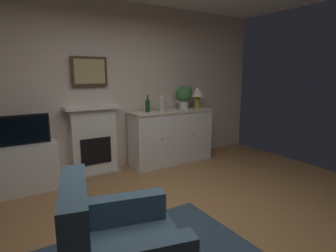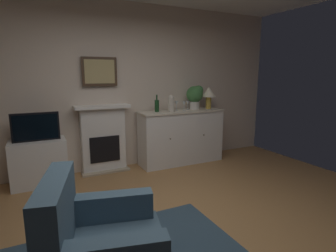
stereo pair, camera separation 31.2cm
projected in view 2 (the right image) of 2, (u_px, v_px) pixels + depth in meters
name	position (u px, v px, depth m)	size (l,w,h in m)	color
ground_plane	(180.00, 239.00, 2.74)	(6.26, 4.68, 0.10)	#9E7042
wall_rear	(114.00, 87.00, 4.51)	(6.26, 0.06, 2.74)	beige
fireplace_unit	(103.00, 139.00, 4.44)	(0.87, 0.30, 1.10)	white
framed_picture	(100.00, 72.00, 4.28)	(0.55, 0.04, 0.45)	#473323
sideboard_cabinet	(181.00, 137.00, 4.89)	(1.54, 0.49, 0.95)	white
table_lamp	(209.00, 94.00, 4.99)	(0.26, 0.26, 0.40)	#B79338
wine_bottle	(157.00, 105.00, 4.62)	(0.08, 0.08, 0.29)	#193F1E
wine_glass_left	(177.00, 104.00, 4.77)	(0.07, 0.07, 0.16)	silver
wine_glass_center	(184.00, 104.00, 4.75)	(0.07, 0.07, 0.16)	silver
wine_glass_right	(188.00, 103.00, 4.85)	(0.07, 0.07, 0.16)	silver
vase_decorative	(171.00, 103.00, 4.63)	(0.11, 0.11, 0.28)	beige
tv_cabinet	(39.00, 163.00, 3.92)	(0.75, 0.42, 0.66)	white
tv_set	(36.00, 127.00, 3.80)	(0.62, 0.07, 0.40)	black
potted_plant_small	(195.00, 95.00, 4.92)	(0.30, 0.30, 0.43)	beige
armchair	(100.00, 249.00, 1.91)	(0.97, 0.93, 0.92)	#3F596B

